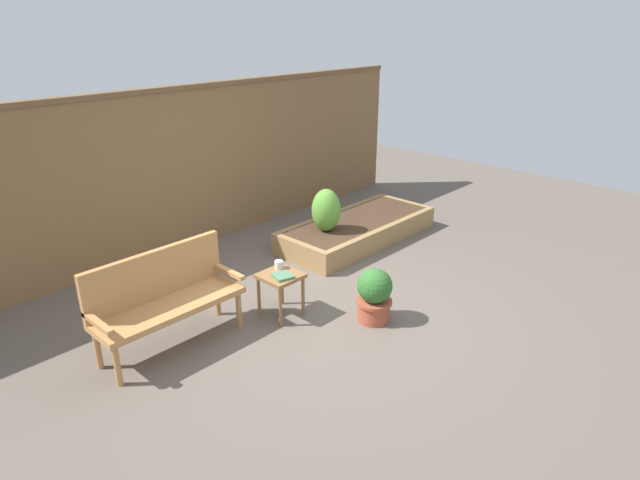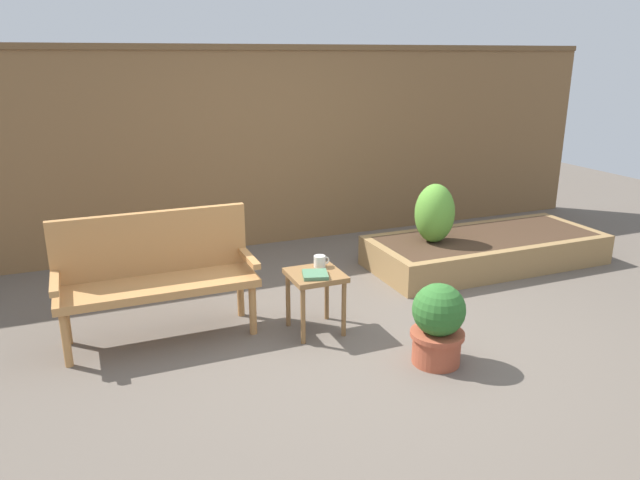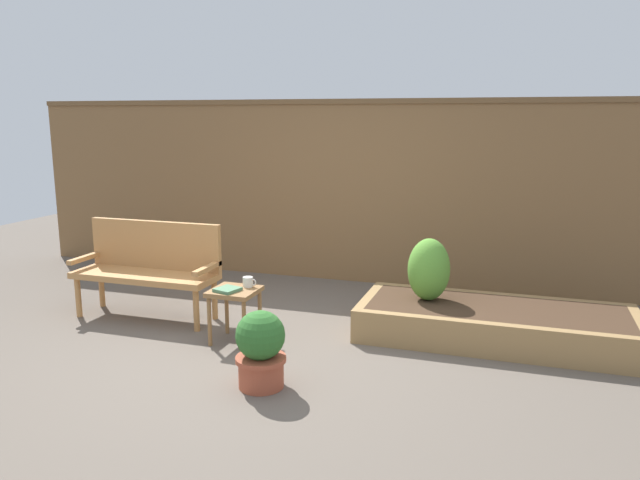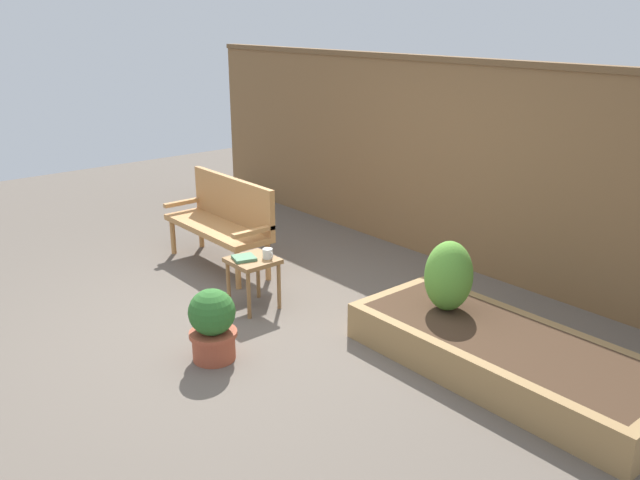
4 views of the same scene
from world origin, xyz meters
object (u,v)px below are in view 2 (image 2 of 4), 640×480
Objects in this scene: cup_on_table at (320,261)px; book_on_table at (315,275)px; shrub_near_bench at (435,213)px; garden_bench at (155,267)px; potted_boxwood at (438,323)px; side_table at (315,283)px.

cup_on_table is 0.67× the size of book_on_table.
book_on_table is at bearing -151.22° from shrub_near_bench.
shrub_near_bench is (2.69, 0.40, 0.04)m from garden_bench.
potted_boxwood is at bearing -34.91° from garden_bench.
cup_on_table reaches higher than side_table.
cup_on_table is 1.05m from potted_boxwood.
cup_on_table is 0.22× the size of shrub_near_bench.
potted_boxwood is at bearing -33.16° from book_on_table.
cup_on_table is at bearing 119.49° from potted_boxwood.
book_on_table is 1.83m from shrub_near_bench.
cup_on_table is (1.21, -0.30, -0.02)m from garden_bench.
side_table is 0.19m from cup_on_table.
shrub_near_bench reaches higher than cup_on_table.
potted_boxwood is 1.89m from shrub_near_bench.
garden_bench is at bearing 145.09° from potted_boxwood.
garden_bench is 2.72m from shrub_near_bench.
garden_bench is at bearing 159.99° from side_table.
shrub_near_bench is (0.98, 1.59, 0.29)m from potted_boxwood.
book_on_table is at bearing -121.94° from cup_on_table.
potted_boxwood reaches higher than cup_on_table.
shrub_near_bench is (1.49, 0.70, 0.06)m from cup_on_table.
side_table is 2.52× the size of book_on_table.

